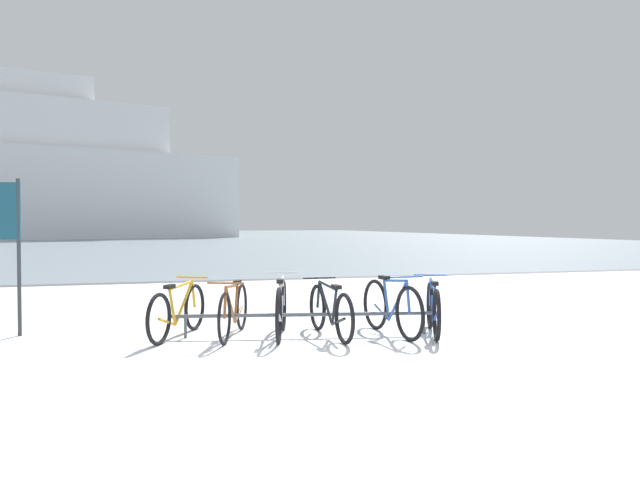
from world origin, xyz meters
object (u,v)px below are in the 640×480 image
object	(u,v)px
bicycle_5	(433,308)
bicycle_4	(392,307)
bicycle_2	(281,308)
bicycle_1	(234,310)
bicycle_3	(330,311)
bicycle_0	(178,311)

from	to	relation	value
bicycle_5	bicycle_4	bearing A→B (deg)	167.96
bicycle_2	bicycle_5	bearing A→B (deg)	-12.74
bicycle_1	bicycle_5	size ratio (longest dim) A/B	1.08
bicycle_1	bicycle_3	xyz separation A→B (m)	(1.21, -0.35, -0.01)
bicycle_4	bicycle_1	bearing A→B (deg)	166.91
bicycle_2	bicycle_3	size ratio (longest dim) A/B	0.95
bicycle_1	bicycle_3	bearing A→B (deg)	-16.23
bicycle_1	bicycle_5	world-z (taller)	bicycle_5
bicycle_4	bicycle_5	xyz separation A→B (m)	(0.55, -0.12, -0.02)
bicycle_0	bicycle_5	size ratio (longest dim) A/B	1.03
bicycle_2	bicycle_1	bearing A→B (deg)	166.72
bicycle_1	bicycle_4	size ratio (longest dim) A/B	0.99
bicycle_0	bicycle_1	size ratio (longest dim) A/B	0.95
bicycle_1	bicycle_4	distance (m)	2.08
bicycle_5	bicycle_2	bearing A→B (deg)	167.26
bicycle_1	bicycle_5	xyz separation A→B (m)	(2.57, -0.59, 0.00)
bicycle_2	bicycle_4	world-z (taller)	same
bicycle_3	bicycle_5	xyz separation A→B (m)	(1.36, -0.24, 0.01)
bicycle_2	bicycle_5	distance (m)	2.02
bicycle_1	bicycle_2	xyz separation A→B (m)	(0.60, -0.14, 0.02)
bicycle_5	bicycle_0	bearing A→B (deg)	166.67
bicycle_1	bicycle_4	xyz separation A→B (m)	(2.02, -0.47, 0.02)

